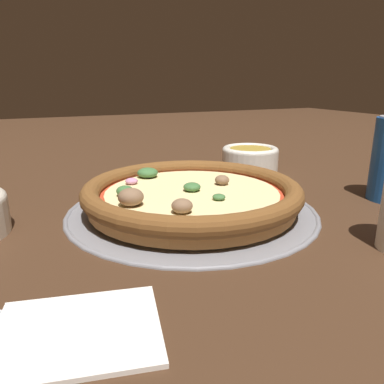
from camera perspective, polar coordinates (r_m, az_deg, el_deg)
The scene contains 6 objects.
ground_plane at distance 0.52m, azimuth 0.00°, elevation -2.92°, with size 3.00×3.00×0.00m, color #3D2616.
pizza_tray at distance 0.52m, azimuth 0.00°, elevation -2.61°, with size 0.34×0.34×0.01m.
pizza at distance 0.51m, azimuth -0.09°, elevation -0.26°, with size 0.30×0.30×0.04m.
bowl_near at distance 0.75m, azimuth 8.82°, elevation 5.21°, with size 0.11×0.11×0.05m.
napkin at distance 0.29m, azimuth -17.06°, elevation -19.39°, with size 0.13×0.12×0.01m.
fork at distance 0.31m, azimuth -21.27°, elevation -17.74°, with size 0.15×0.11×0.00m.
Camera 1 is at (0.20, 0.44, 0.17)m, focal length 35.00 mm.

